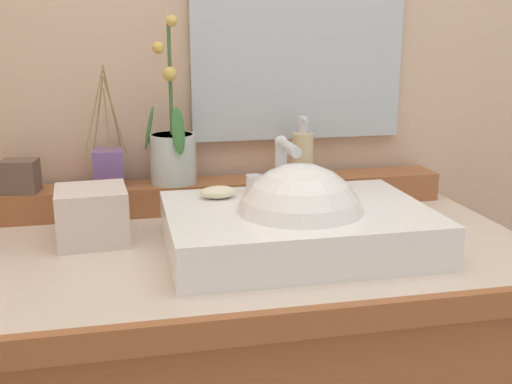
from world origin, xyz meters
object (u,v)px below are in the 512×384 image
at_px(trinket_box, 20,176).
at_px(sink_basin, 298,228).
at_px(soap_dispenser, 303,153).
at_px(tissue_box, 92,215).
at_px(reed_diffuser, 108,166).
at_px(potted_plant, 172,151).
at_px(soap_bar, 218,192).

bearing_deg(trinket_box, sink_basin, -20.15).
bearing_deg(soap_dispenser, trinket_box, -180.00).
xyz_separation_m(soap_dispenser, tissue_box, (-0.46, -0.16, -0.07)).
bearing_deg(trinket_box, tissue_box, -38.48).
bearing_deg(reed_diffuser, tissue_box, -99.81).
height_order(potted_plant, trinket_box, potted_plant).
xyz_separation_m(potted_plant, tissue_box, (-0.17, -0.18, -0.08)).
bearing_deg(trinket_box, reed_diffuser, 15.92).
bearing_deg(potted_plant, sink_basin, -56.54).
bearing_deg(sink_basin, potted_plant, 123.46).
bearing_deg(potted_plant, trinket_box, -177.17).
xyz_separation_m(soap_bar, trinket_box, (-0.39, 0.18, 0.01)).
relative_size(reed_diffuser, tissue_box, 1.98).
bearing_deg(tissue_box, soap_dispenser, 19.16).
distance_m(potted_plant, trinket_box, 0.32).
height_order(soap_dispenser, reed_diffuser, reed_diffuser).
height_order(sink_basin, reed_diffuser, reed_diffuser).
bearing_deg(soap_dispenser, reed_diffuser, 177.06).
relative_size(soap_bar, potted_plant, 0.20).
height_order(sink_basin, potted_plant, potted_plant).
bearing_deg(sink_basin, soap_dispenser, 72.30).
bearing_deg(soap_dispenser, potted_plant, 176.93).
height_order(potted_plant, tissue_box, potted_plant).
relative_size(potted_plant, tissue_box, 2.75).
distance_m(soap_bar, soap_dispenser, 0.29).
xyz_separation_m(sink_basin, trinket_box, (-0.52, 0.29, 0.06)).
xyz_separation_m(soap_dispenser, trinket_box, (-0.61, -0.00, -0.02)).
bearing_deg(sink_basin, reed_diffuser, 137.56).
xyz_separation_m(reed_diffuser, tissue_box, (-0.03, -0.18, -0.05)).
bearing_deg(tissue_box, trinket_box, 132.64).
relative_size(potted_plant, trinket_box, 4.95).
xyz_separation_m(soap_bar, reed_diffuser, (-0.21, 0.21, 0.02)).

